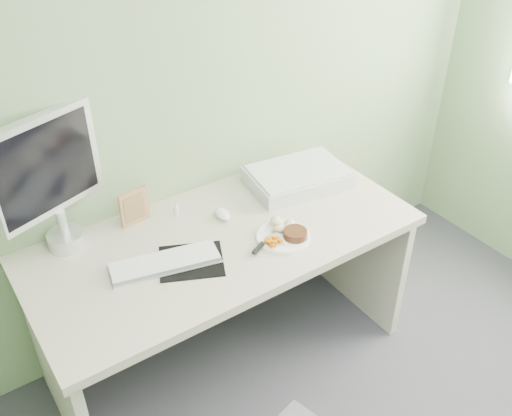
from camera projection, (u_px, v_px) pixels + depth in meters
wall_back at (168, 62)px, 2.24m from camera, size 3.50×0.00×3.50m
desk at (225, 269)px, 2.44m from camera, size 1.60×0.75×0.73m
plate at (283, 237)px, 2.32m from camera, size 0.22×0.22×0.01m
steak at (295, 234)px, 2.30m from camera, size 0.13×0.13×0.03m
potato_pile at (280, 222)px, 2.35m from camera, size 0.12×0.10×0.05m
carrot_heap at (274, 240)px, 2.26m from camera, size 0.06×0.05×0.04m
steak_knife at (262, 244)px, 2.25m from camera, size 0.18×0.10×0.01m
mousepad at (191, 261)px, 2.20m from camera, size 0.31×0.30×0.00m
keyboard at (165, 262)px, 2.18m from camera, size 0.43×0.21×0.02m
computer_mouse at (223, 214)px, 2.43m from camera, size 0.06×0.10×0.03m
photo_frame at (134, 207)px, 2.37m from camera, size 0.13×0.03×0.16m
eyedrop_bottle at (176, 209)px, 2.45m from camera, size 0.02×0.02×0.06m
scanner at (298, 178)px, 2.64m from camera, size 0.49×0.36×0.07m
monitor at (50, 177)px, 2.12m from camera, size 0.45×0.20×0.56m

